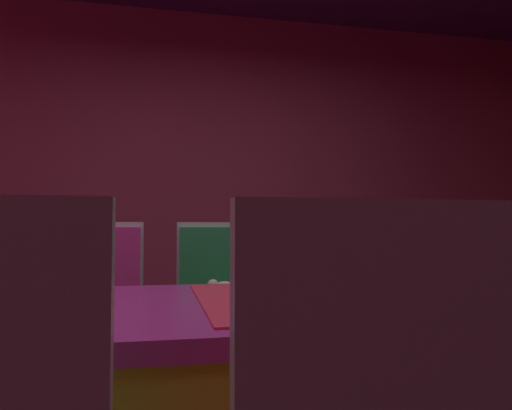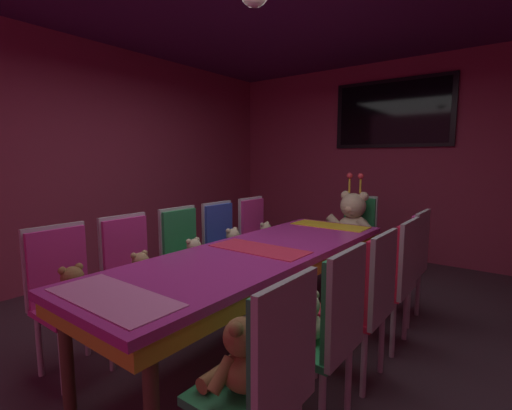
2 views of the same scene
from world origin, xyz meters
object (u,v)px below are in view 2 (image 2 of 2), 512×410
Objects in this scene: teddy_right_3 at (377,267)px; teddy_left_1 at (141,271)px; throne_chair at (357,228)px; wall_tv at (392,114)px; teddy_left_3 at (233,244)px; teddy_right_2 at (348,290)px; chair_left_3 at (223,240)px; chair_left_0 at (63,283)px; chair_right_0 at (270,371)px; chair_right_3 at (397,271)px; chair_right_2 at (370,293)px; banquet_table at (259,260)px; chair_left_1 at (130,264)px; teddy_left_4 at (266,235)px; teddy_right_1 at (307,319)px; teddy_left_0 at (74,290)px; teddy_left_2 at (195,255)px; king_teddy_bear at (352,220)px; chair_left_4 at (256,232)px; chair_right_4 at (411,255)px; teddy_right_0 at (241,358)px; teddy_right_4 at (394,252)px; chair_right_1 at (332,321)px; chair_left_2 at (184,250)px.

teddy_left_1 is at bearing 37.48° from teddy_right_3.
wall_tv is at bearing 180.00° from throne_chair.
teddy_left_3 is 0.96× the size of teddy_right_2.
throne_chair is (0.86, 1.45, 0.00)m from chair_left_3.
chair_right_0 is at bearing 0.35° from chair_left_0.
throne_chair is at bearing -58.57° from chair_right_3.
banquet_table is at bearing -0.36° from chair_right_2.
chair_left_1 is 1.64m from teddy_left_4.
wall_tv is (-0.71, 3.63, 1.48)m from teddy_right_1.
teddy_left_0 is 0.53m from teddy_left_1.
teddy_right_1 is at bearing 21.74° from teddy_left_0.
teddy_left_3 reaches higher than teddy_left_1.
teddy_left_2 is at bearing 91.80° from teddy_left_0.
king_teddy_bear reaches higher than chair_right_2.
chair_left_3 is at bearing -91.14° from chair_left_4.
king_teddy_bear is at bearing 40.80° from chair_left_4.
chair_right_4 is 2.62m from wall_tv.
chair_left_0 is at bearing 0.39° from teddy_right_0.
teddy_right_2 is at bearing 21.68° from king_teddy_bear.
wall_tv is (0.73, 3.09, 1.48)m from teddy_left_2.
teddy_right_0 is at bearing -20.08° from teddy_left_1.
teddy_right_3 is (1.45, 0.54, 0.02)m from teddy_left_2.
teddy_right_4 is 0.42× the size of king_teddy_bear.
king_teddy_bear reaches higher than teddy_right_4.
teddy_left_0 is at bearing -84.12° from chair_left_3.
chair_left_1 is at bearing 46.69° from teddy_right_4.
chair_left_3 is 2.24m from teddy_right_0.
chair_left_4 reaches higher than teddy_right_3.
chair_left_0 and chair_right_3 have the same top height.
teddy_left_2 is 1.55m from teddy_right_3.
chair_left_3 is 3.20× the size of teddy_right_2.
banquet_table is at bearing -31.68° from chair_left_3.
teddy_right_1 is 0.90× the size of teddy_right_2.
chair_left_0 is 2.66m from teddy_right_4.
throne_chair is 1.84m from wall_tv.
chair_right_1 is (0.85, -0.52, -0.06)m from banquet_table.
teddy_right_3 is (1.43, -0.53, 0.02)m from teddy_left_4.
teddy_left_4 is 1.40m from teddy_right_4.
chair_right_3 reaches higher than teddy_left_3.
throne_chair is at bearing -76.98° from teddy_right_0.
teddy_left_1 is at bearing 34.85° from chair_right_3.
teddy_left_4 is at bearing -56.74° from teddy_right_0.
wall_tv is (0.72, 3.66, 1.48)m from teddy_left_1.
teddy_left_3 is at bearing -26.33° from throne_chair.
teddy_right_1 is at bearing 89.34° from teddy_right_3.
king_teddy_bear is (0.72, 2.37, 0.14)m from teddy_left_1.
throne_chair is (-0.84, 0.89, 0.00)m from chair_right_4.
chair_left_0 is 1.00× the size of chair_left_2.
chair_right_2 is (0.16, 1.07, -0.00)m from teddy_right_0.
chair_left_3 reaches higher than teddy_left_2.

